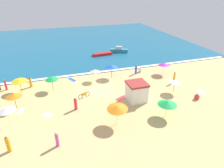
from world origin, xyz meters
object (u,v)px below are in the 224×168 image
(beach_umbrella_7, at_px, (6,109))
(parked_bicycle, at_px, (84,95))
(beach_umbrella_0, at_px, (164,64))
(small_boat_1, at_px, (102,54))
(beachgoer_10, at_px, (174,77))
(beach_umbrella_1, at_px, (19,80))
(beach_umbrella_8, at_px, (95,71))
(beach_umbrella_9, at_px, (175,81))
(beachgoer_7, at_px, (57,140))
(beachgoer_4, at_px, (140,70))
(beachgoer_9, at_px, (76,104))
(lifeguard_cabana, at_px, (137,91))
(beach_umbrella_4, at_px, (14,95))
(beach_umbrella_3, at_px, (52,78))
(beachgoer_2, at_px, (8,144))
(beachgoer_8, at_px, (197,97))
(beachgoer_6, at_px, (136,69))
(beach_umbrella_6, at_px, (117,107))
(small_boat_0, at_px, (119,50))
(beach_umbrella_5, at_px, (167,103))
(beachgoer_0, at_px, (31,82))
(beachgoer_3, at_px, (6,85))
(beach_umbrella_2, at_px, (111,66))

(beach_umbrella_7, height_order, parked_bicycle, beach_umbrella_7)
(beach_umbrella_0, relative_size, small_boat_1, 0.54)
(beachgoer_10, bearing_deg, beach_umbrella_1, 169.66)
(beach_umbrella_8, distance_m, beach_umbrella_9, 12.09)
(beachgoer_10, bearing_deg, small_boat_1, 113.07)
(beach_umbrella_7, bearing_deg, beachgoer_7, -45.85)
(beach_umbrella_8, xyz_separation_m, beachgoer_4, (8.42, 1.05, -1.33))
(beachgoer_9, xyz_separation_m, beachgoer_10, (15.71, 2.78, 0.16))
(lifeguard_cabana, bearing_deg, beach_umbrella_7, -177.77)
(beach_umbrella_8, xyz_separation_m, beachgoer_9, (-4.19, -7.31, -0.98))
(beach_umbrella_1, distance_m, beachgoer_7, 13.29)
(beachgoer_10, bearing_deg, lifeguard_cabana, -158.59)
(beach_umbrella_8, bearing_deg, beachgoer_4, 7.10)
(beach_umbrella_1, bearing_deg, beach_umbrella_4, -93.60)
(beach_umbrella_3, distance_m, beach_umbrella_9, 17.36)
(beachgoer_2, xyz_separation_m, beachgoer_9, (6.84, 5.05, -0.07))
(beach_umbrella_4, xyz_separation_m, beachgoer_8, (22.79, -5.07, -1.47))
(beachgoer_6, distance_m, beachgoer_9, 13.97)
(beach_umbrella_8, height_order, parked_bicycle, beach_umbrella_8)
(beach_umbrella_0, xyz_separation_m, beachgoer_7, (-18.54, -12.09, -1.04))
(beach_umbrella_4, xyz_separation_m, beachgoer_7, (4.41, -8.28, -1.03))
(beach_umbrella_6, bearing_deg, small_boat_0, 69.90)
(beach_umbrella_1, relative_size, beach_umbrella_5, 0.76)
(beachgoer_9, bearing_deg, beachgoer_0, 123.90)
(beachgoer_0, xyz_separation_m, small_boat_0, (18.32, 12.07, -0.21))
(beachgoer_3, bearing_deg, beach_umbrella_2, -2.07)
(parked_bicycle, relative_size, beachgoer_6, 0.98)
(beachgoer_2, distance_m, beachgoer_6, 22.46)
(parked_bicycle, bearing_deg, beach_umbrella_9, -10.83)
(beachgoer_4, height_order, small_boat_1, beachgoer_4)
(beachgoer_8, distance_m, beachgoer_10, 5.32)
(beach_umbrella_6, bearing_deg, beachgoer_8, 8.03)
(parked_bicycle, distance_m, small_boat_0, 21.02)
(beach_umbrella_4, distance_m, parked_bicycle, 8.61)
(beach_umbrella_9, height_order, beachgoer_6, beach_umbrella_9)
(beach_umbrella_3, height_order, beachgoer_3, beach_umbrella_3)
(beach_umbrella_1, distance_m, beach_umbrella_7, 7.76)
(lifeguard_cabana, height_order, beach_umbrella_1, lifeguard_cabana)
(beach_umbrella_7, bearing_deg, beachgoer_4, 24.86)
(beachgoer_6, bearing_deg, small_boat_1, 104.00)
(beachgoer_7, bearing_deg, beachgoer_6, 43.95)
(beach_umbrella_0, height_order, beachgoer_3, beach_umbrella_0)
(beach_umbrella_9, relative_size, parked_bicycle, 1.58)
(beachgoer_9, bearing_deg, beach_umbrella_1, 134.40)
(beach_umbrella_0, distance_m, beachgoer_3, 24.92)
(beach_umbrella_2, distance_m, beachgoer_9, 10.50)
(beach_umbrella_7, bearing_deg, beachgoer_10, 8.99)
(beach_umbrella_1, xyz_separation_m, beachgoer_7, (4.14, -12.59, -1.05))
(beach_umbrella_1, bearing_deg, beachgoer_10, -10.34)
(lifeguard_cabana, distance_m, beachgoer_9, 7.97)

